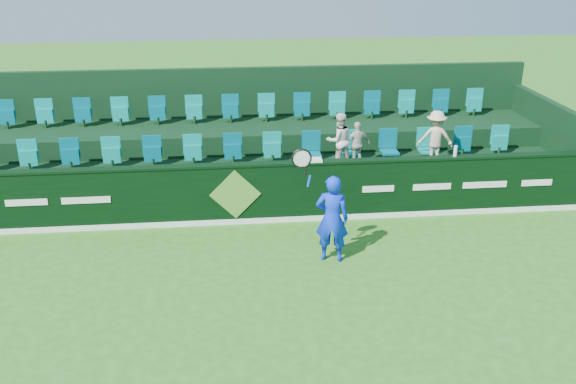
{
  "coord_description": "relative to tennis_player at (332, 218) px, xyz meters",
  "views": [
    {
      "loc": [
        -0.19,
        -8.77,
        5.85
      ],
      "look_at": [
        1.01,
        2.8,
        1.15
      ],
      "focal_mm": 40.0,
      "sensor_mm": 36.0,
      "label": 1
    }
  ],
  "objects": [
    {
      "name": "seat_row_front",
      "position": [
        -1.77,
        3.4,
        0.22
      ],
      "size": [
        13.5,
        0.5,
        0.6
      ],
      "primitive_type": "cube",
      "color": "#068F86",
      "rests_on": "stand_tier_front"
    },
    {
      "name": "drinks_bottle",
      "position": [
        3.02,
        1.9,
        0.59
      ],
      "size": [
        0.08,
        0.08,
        0.24
      ],
      "primitive_type": "cylinder",
      "color": "silver",
      "rests_on": "sponsor_hoarding"
    },
    {
      "name": "towel",
      "position": [
        -0.09,
        1.9,
        0.5
      ],
      "size": [
        0.37,
        0.24,
        0.06
      ],
      "primitive_type": "cube",
      "color": "white",
      "rests_on": "sponsor_hoarding"
    },
    {
      "name": "spectator_right",
      "position": [
        2.95,
        3.02,
        0.56
      ],
      "size": [
        0.9,
        0.64,
        1.27
      ],
      "primitive_type": "imported",
      "rotation": [
        0.0,
        0.0,
        2.93
      ],
      "color": "beige",
      "rests_on": "stand_tier_front"
    },
    {
      "name": "stand_rear",
      "position": [
        -1.77,
        5.35,
        0.34
      ],
      "size": [
        16.0,
        4.1,
        2.6
      ],
      "color": "black",
      "rests_on": "ground"
    },
    {
      "name": "tennis_player",
      "position": [
        0.0,
        0.0,
        0.0
      ],
      "size": [
        1.18,
        0.55,
        2.33
      ],
      "color": "#0D2FE8",
      "rests_on": "ground"
    },
    {
      "name": "ground",
      "position": [
        -1.77,
        -2.1,
        -0.88
      ],
      "size": [
        60.0,
        60.0,
        0.0
      ],
      "primitive_type": "plane",
      "color": "#2D6C19",
      "rests_on": "ground"
    },
    {
      "name": "seat_row_back",
      "position": [
        -1.77,
        5.2,
        0.72
      ],
      "size": [
        13.5,
        0.5,
        0.6
      ],
      "primitive_type": "cube",
      "color": "#068F86",
      "rests_on": "stand_tier_back"
    },
    {
      "name": "sponsor_hoarding",
      "position": [
        -1.76,
        1.9,
        -0.2
      ],
      "size": [
        16.0,
        0.25,
        1.35
      ],
      "color": "black",
      "rests_on": "ground"
    },
    {
      "name": "spectator_middle",
      "position": [
        1.1,
        3.02,
        0.45
      ],
      "size": [
        0.67,
        0.4,
        1.07
      ],
      "primitive_type": "imported",
      "rotation": [
        0.0,
        0.0,
        3.38
      ],
      "color": "beige",
      "rests_on": "stand_tier_front"
    },
    {
      "name": "stand_tier_back",
      "position": [
        -1.77,
        4.9,
        -0.23
      ],
      "size": [
        16.0,
        1.8,
        1.3
      ],
      "primitive_type": "cube",
      "color": "black",
      "rests_on": "ground"
    },
    {
      "name": "spectator_left",
      "position": [
        0.67,
        3.02,
        0.56
      ],
      "size": [
        0.72,
        0.62,
        1.28
      ],
      "primitive_type": "imported",
      "rotation": [
        0.0,
        0.0,
        3.39
      ],
      "color": "white",
      "rests_on": "stand_tier_front"
    },
    {
      "name": "stand_tier_front",
      "position": [
        -1.77,
        3.0,
        -0.48
      ],
      "size": [
        16.0,
        2.0,
        0.8
      ],
      "primitive_type": "cube",
      "color": "black",
      "rests_on": "ground"
    }
  ]
}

